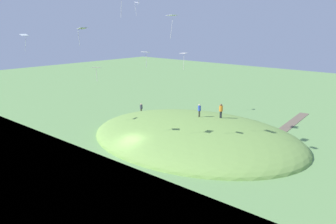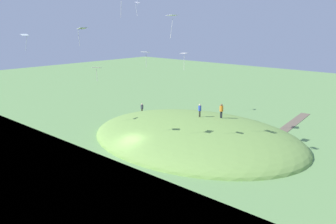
% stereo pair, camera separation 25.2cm
% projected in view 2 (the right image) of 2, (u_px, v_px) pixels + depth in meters
% --- Properties ---
extents(ground_plane, '(160.00, 160.00, 0.00)m').
position_uv_depth(ground_plane, '(128.00, 152.00, 38.48)').
color(ground_plane, '#6B9854').
extents(grass_hill, '(20.94, 27.42, 4.45)m').
position_uv_depth(grass_hill, '(195.00, 138.00, 43.02)').
color(grass_hill, '#76A14B').
rests_on(grass_hill, ground_plane).
extents(dirt_path, '(17.56, 3.57, 0.04)m').
position_uv_depth(dirt_path, '(288.00, 127.00, 47.86)').
color(dirt_path, '#695B4A').
rests_on(dirt_path, ground_plane).
extents(person_near_shore, '(0.52, 0.52, 1.65)m').
position_uv_depth(person_near_shore, '(200.00, 109.00, 44.11)').
color(person_near_shore, '#52513D').
rests_on(person_near_shore, grass_hill).
extents(person_with_child, '(0.56, 0.56, 1.80)m').
position_uv_depth(person_with_child, '(221.00, 109.00, 44.02)').
color(person_with_child, black).
rests_on(person_with_child, grass_hill).
extents(person_on_hilltop, '(0.60, 0.60, 1.61)m').
position_uv_depth(person_on_hilltop, '(142.00, 107.00, 54.57)').
color(person_on_hilltop, brown).
rests_on(person_on_hilltop, ground_plane).
extents(kite_0, '(0.86, 0.64, 1.85)m').
position_uv_depth(kite_0, '(25.00, 36.00, 39.33)').
color(kite_0, white).
extents(kite_3, '(1.09, 0.77, 2.29)m').
position_uv_depth(kite_3, '(172.00, 16.00, 34.15)').
color(kite_3, white).
extents(kite_4, '(1.01, 1.07, 1.50)m').
position_uv_depth(kite_4, '(97.00, 68.00, 35.49)').
color(kite_4, silver).
extents(kite_5, '(0.71, 0.54, 1.83)m').
position_uv_depth(kite_5, '(137.00, 4.00, 48.07)').
color(kite_5, white).
extents(kite_7, '(0.69, 0.86, 1.53)m').
position_uv_depth(kite_7, '(145.00, 53.00, 33.49)').
color(kite_7, white).
extents(kite_8, '(0.86, 0.62, 1.70)m').
position_uv_depth(kite_8, '(82.00, 29.00, 32.36)').
color(kite_8, white).
extents(kite_9, '(1.17, 0.96, 1.98)m').
position_uv_depth(kite_9, '(184.00, 54.00, 41.35)').
color(kite_9, silver).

